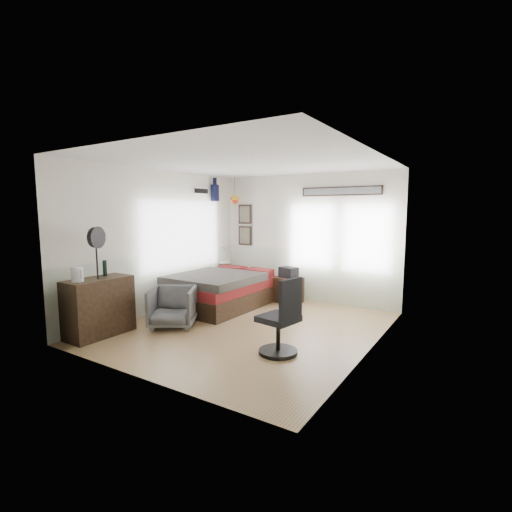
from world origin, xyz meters
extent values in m
cube|color=olive|center=(0.00, 0.00, -0.01)|extent=(4.00, 4.50, 0.01)
cube|color=silver|center=(0.00, 2.25, 1.35)|extent=(4.00, 0.02, 2.70)
cube|color=silver|center=(0.00, -2.25, 1.35)|extent=(4.00, 0.02, 2.70)
cube|color=silver|center=(-2.00, 0.00, 1.35)|extent=(0.02, 4.50, 2.70)
cube|color=silver|center=(2.00, 0.00, 1.35)|extent=(0.02, 4.50, 2.70)
cube|color=white|center=(0.00, 0.00, 2.70)|extent=(4.00, 4.50, 0.02)
cube|color=beige|center=(0.00, 2.24, 0.55)|extent=(4.00, 0.01, 1.10)
cube|color=beige|center=(-1.99, 0.00, 0.55)|extent=(0.01, 4.50, 1.10)
cube|color=beige|center=(1.99, 0.00, 0.55)|extent=(0.01, 4.50, 1.10)
cube|color=silver|center=(-1.96, 0.55, 1.45)|extent=(0.03, 2.20, 1.35)
cube|color=silver|center=(0.15, 2.21, 1.40)|extent=(0.95, 0.03, 1.30)
cube|color=silver|center=(1.30, 2.21, 1.40)|extent=(0.95, 0.03, 1.30)
cube|color=#2F1F14|center=(-1.55, 2.21, 1.35)|extent=(0.35, 0.03, 0.45)
cube|color=#2F1F14|center=(-1.55, 2.21, 1.85)|extent=(0.35, 0.03, 0.45)
cube|color=#7F7259|center=(-1.55, 2.20, 1.35)|extent=(0.27, 0.01, 0.37)
cube|color=#7F7259|center=(-1.55, 2.20, 1.85)|extent=(0.27, 0.01, 0.37)
cube|color=#2F1F14|center=(0.75, 2.21, 2.32)|extent=(1.65, 0.03, 0.18)
cube|color=gray|center=(0.75, 2.20, 2.32)|extent=(1.58, 0.01, 0.13)
cube|color=white|center=(-1.97, 1.15, 2.35)|extent=(0.02, 0.48, 0.14)
sphere|color=red|center=(-1.65, 1.95, 2.18)|extent=(0.20, 0.20, 0.20)
cube|color=black|center=(-1.23, 0.87, 0.17)|extent=(1.54, 2.16, 0.34)
cube|color=maroon|center=(-1.23, 0.87, 0.44)|extent=(1.50, 2.12, 0.19)
cube|color=#33312D|center=(-1.23, 0.64, 0.61)|extent=(1.59, 1.61, 0.15)
cube|color=maroon|center=(-1.59, 1.72, 0.61)|extent=(0.59, 0.38, 0.15)
cube|color=maroon|center=(-0.88, 1.72, 0.61)|extent=(0.59, 0.38, 0.15)
cube|color=black|center=(-1.74, -1.57, 0.45)|extent=(0.48, 1.00, 0.90)
imported|color=#4E4D52|center=(-1.09, -0.64, 0.33)|extent=(0.99, 1.00, 0.67)
cube|color=black|center=(-0.22, 1.87, 0.27)|extent=(0.59, 0.50, 0.53)
cylinder|color=black|center=(0.98, -0.74, 0.03)|extent=(0.53, 0.53, 0.05)
cylinder|color=black|center=(0.98, -0.74, 0.25)|extent=(0.06, 0.06, 0.41)
cube|color=black|center=(0.98, -0.74, 0.49)|extent=(0.54, 0.54, 0.08)
cube|color=black|center=(1.18, -0.78, 0.79)|extent=(0.13, 0.43, 0.53)
cylinder|color=silver|center=(-1.74, -1.89, 1.01)|extent=(0.16, 0.16, 0.22)
cube|color=silver|center=(-1.64, -1.89, 1.02)|extent=(0.02, 0.02, 0.13)
cylinder|color=black|center=(-1.83, -1.37, 1.03)|extent=(0.06, 0.06, 0.25)
cylinder|color=black|center=(-1.67, -1.61, 1.21)|extent=(0.02, 0.02, 0.62)
cylinder|color=black|center=(-1.67, -1.61, 1.54)|extent=(0.15, 0.31, 0.31)
cylinder|color=black|center=(-1.63, -1.61, 1.54)|extent=(0.11, 0.32, 0.33)
cube|color=black|center=(-0.22, 1.87, 0.64)|extent=(0.43, 0.35, 0.22)
camera|label=1|loc=(3.31, -5.00, 1.93)|focal=26.00mm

